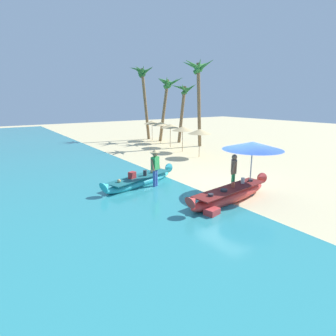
{
  "coord_description": "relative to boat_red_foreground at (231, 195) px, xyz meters",
  "views": [
    {
      "loc": [
        -8.82,
        -7.76,
        3.8
      ],
      "look_at": [
        -2.27,
        1.84,
        0.9
      ],
      "focal_mm": 29.14,
      "sensor_mm": 36.0,
      "label": 1
    }
  ],
  "objects": [
    {
      "name": "ground_plane",
      "position": [
        1.34,
        1.02,
        -0.31
      ],
      "size": [
        80.0,
        80.0,
        0.0
      ],
      "primitive_type": "plane",
      "color": "beige"
    },
    {
      "name": "boat_red_foreground",
      "position": [
        0.0,
        0.0,
        0.0
      ],
      "size": [
        4.62,
        1.28,
        0.86
      ],
      "color": "red",
      "rests_on": "ground"
    },
    {
      "name": "boat_cyan_midground",
      "position": [
        -1.86,
        3.71,
        -0.04
      ],
      "size": [
        4.26,
        1.95,
        0.77
      ],
      "color": "#33B2BC",
      "rests_on": "ground"
    },
    {
      "name": "person_vendor_hatted",
      "position": [
        -1.44,
        3.1,
        0.7
      ],
      "size": [
        0.58,
        0.44,
        1.75
      ],
      "color": "#3D5BA8",
      "rests_on": "ground"
    },
    {
      "name": "person_tourist_customer",
      "position": [
        0.9,
        0.72,
        0.62
      ],
      "size": [
        0.53,
        0.52,
        1.65
      ],
      "color": "green",
      "rests_on": "ground"
    },
    {
      "name": "patio_umbrella_large",
      "position": [
        1.29,
        0.16,
        1.73
      ],
      "size": [
        2.39,
        2.39,
        2.21
      ],
      "color": "#B7B7BC",
      "rests_on": "ground"
    },
    {
      "name": "parasol_row_0",
      "position": [
        4.66,
        7.25,
        1.43
      ],
      "size": [
        1.6,
        1.6,
        1.91
      ],
      "color": "#8E6B47",
      "rests_on": "ground"
    },
    {
      "name": "parasol_row_1",
      "position": [
        4.9,
        9.46,
        1.43
      ],
      "size": [
        1.6,
        1.6,
        1.91
      ],
      "color": "#8E6B47",
      "rests_on": "ground"
    },
    {
      "name": "parasol_row_2",
      "position": [
        5.33,
        11.69,
        1.43
      ],
      "size": [
        1.6,
        1.6,
        1.91
      ],
      "color": "#8E6B47",
      "rests_on": "ground"
    },
    {
      "name": "parasol_row_3",
      "position": [
        5.87,
        14.0,
        1.43
      ],
      "size": [
        1.6,
        1.6,
        1.91
      ],
      "color": "#8E6B47",
      "rests_on": "ground"
    },
    {
      "name": "parasol_row_4",
      "position": [
        6.11,
        15.88,
        1.43
      ],
      "size": [
        1.6,
        1.6,
        1.91
      ],
      "color": "#8E6B47",
      "rests_on": "ground"
    },
    {
      "name": "palm_tree_tall_inland",
      "position": [
        8.0,
        13.39,
        3.86
      ],
      "size": [
        2.42,
        2.36,
        5.33
      ],
      "color": "brown",
      "rests_on": "ground"
    },
    {
      "name": "palm_tree_leaning_seaward",
      "position": [
        5.81,
        16.93,
        5.34
      ],
      "size": [
        2.43,
        2.29,
        7.01
      ],
      "color": "brown",
      "rests_on": "ground"
    },
    {
      "name": "palm_tree_mid_cluster",
      "position": [
        7.32,
        10.68,
        5.24
      ],
      "size": [
        2.6,
        2.56,
        6.98
      ],
      "color": "brown",
      "rests_on": "ground"
    },
    {
      "name": "palm_tree_far_behind",
      "position": [
        7.39,
        15.15,
        4.49
      ],
      "size": [
        2.56,
        2.69,
        6.0
      ],
      "color": "brown",
      "rests_on": "ground"
    },
    {
      "name": "cooler_box",
      "position": [
        -1.52,
        -0.6,
        -0.15
      ],
      "size": [
        0.55,
        0.47,
        0.31
      ],
      "primitive_type": "cube",
      "rotation": [
        0.0,
        0.0,
        0.22
      ],
      "color": "#C63838",
      "rests_on": "ground"
    }
  ]
}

